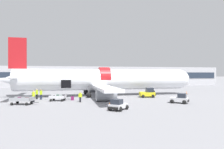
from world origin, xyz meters
TOP-DOWN VIEW (x-y plane):
  - ground_plane at (0.00, 0.00)m, footprint 500.00×500.00m
  - terminal_strip at (0.00, 37.35)m, footprint 96.98×9.19m
  - airplane at (-0.61, 4.79)m, footprint 36.34×28.54m
  - baggage_tug_lead at (8.52, -7.28)m, footprint 2.71×2.56m
  - baggage_tug_mid at (-1.38, -10.61)m, footprint 2.58×2.60m
  - baggage_tug_rear at (6.95, 0.53)m, footprint 2.92×2.40m
  - baggage_cart_loading at (-8.39, -0.92)m, footprint 3.39×2.20m
  - baggage_cart_queued at (-12.96, -3.81)m, footprint 3.83×2.32m
  - ground_crew_loader_a at (-11.94, -1.48)m, footprint 0.55×0.55m
  - ground_crew_loader_b at (-5.20, -3.12)m, footprint 0.53×0.35m
  - ground_crew_driver at (-11.23, 1.32)m, footprint 0.48×0.58m
  - ground_crew_supervisor at (-11.96, 1.94)m, footprint 0.43×0.59m
  - suitcase_on_tarmac_upright at (-6.27, -0.70)m, footprint 0.49×0.28m
  - safety_cone_nose at (16.94, 3.95)m, footprint 0.46×0.46m
  - safety_cone_engine_left at (-2.06, -9.33)m, footprint 0.57×0.57m

SIDE VIEW (x-z plane):
  - ground_plane at x=0.00m, z-range 0.00..0.00m
  - safety_cone_nose at x=16.94m, z-range -0.02..0.58m
  - suitcase_on_tarmac_upright at x=-6.27m, z-range -0.05..0.70m
  - safety_cone_engine_left at x=-2.06m, z-range -0.02..0.72m
  - baggage_cart_loading at x=-8.39m, z-range -0.02..0.93m
  - baggage_cart_queued at x=-12.96m, z-range 0.02..1.06m
  - baggage_tug_mid at x=-1.38m, z-range -0.10..1.21m
  - baggage_tug_lead at x=8.52m, z-range -0.11..1.31m
  - baggage_tug_rear at x=6.95m, z-range -0.12..1.56m
  - ground_crew_loader_b at x=-5.20m, z-range 0.04..1.58m
  - ground_crew_driver at x=-11.23m, z-range 0.04..1.71m
  - ground_crew_supervisor at x=-11.96m, z-range 0.04..1.74m
  - ground_crew_loader_a at x=-11.94m, z-range 0.04..1.76m
  - airplane at x=-0.61m, z-range -2.23..8.28m
  - terminal_strip at x=0.00m, z-range 0.00..6.65m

